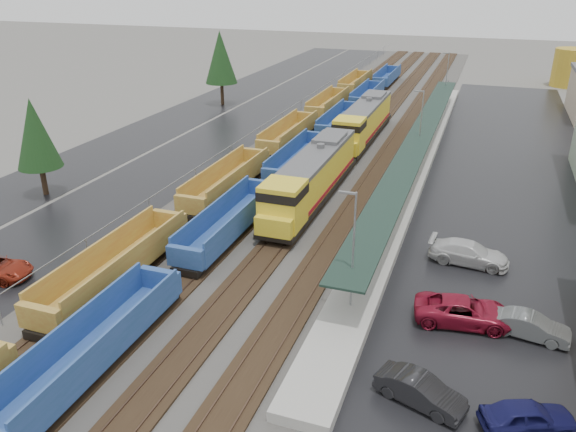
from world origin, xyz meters
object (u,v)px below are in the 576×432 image
Objects in this scene: well_string_blue at (299,159)px; parked_car_east_a at (420,391)px; parked_car_east_c at (469,253)px; locomotive_trail at (363,122)px; storage_tank at (572,68)px; parked_car_east_b at (464,311)px; parked_car_east_e at (531,326)px; locomotive_lead at (311,178)px; parked_car_east_d at (528,417)px; well_string_yellow at (227,182)px.

parked_car_east_a is (16.46, -30.72, -0.46)m from well_string_blue.
parked_car_east_a is 0.79× the size of parked_car_east_c.
parked_car_east_a is (12.46, -43.24, -1.75)m from locomotive_trail.
storage_tank reaches higher than parked_car_east_c.
parked_car_east_b is 1.04× the size of parked_car_east_c.
parked_car_east_e is at bearing -46.97° from well_string_blue.
parked_car_east_b is at bearing -46.12° from locomotive_lead.
storage_tank is at bearing -16.40° from parked_car_east_b.
locomotive_lead is 3.14× the size of storage_tank.
parked_car_east_d is (4.81, -0.11, 0.00)m from parked_car_east_a.
well_string_blue is 23.51m from parked_car_east_c.
well_string_yellow reaches higher than parked_car_east_e.
well_string_blue is at bearing 47.18° from parked_car_east_a.
locomotive_trail is 4.81× the size of parked_car_east_d.
locomotive_lead is 15.53m from parked_car_east_c.
locomotive_trail reaches higher than parked_car_east_b.
locomotive_trail is 4.67× the size of parked_car_east_a.
well_string_blue is (-4.00, 8.48, -1.28)m from locomotive_lead.
well_string_yellow is (-8.00, -0.31, -1.25)m from locomotive_lead.
storage_tank is 91.51m from parked_car_east_a.
parked_car_east_a is at bearing -46.99° from well_string_yellow.
locomotive_lead is 0.17× the size of well_string_yellow.
well_string_blue is 34.85m from parked_car_east_a.
parked_car_east_b is at bearing 0.33° from parked_car_east_d.
parked_car_east_e is (21.67, -23.22, -0.49)m from well_string_blue.
well_string_yellow is at bearing -110.58° from locomotive_trail.
parked_car_east_d is at bearing -52.32° from locomotive_lead.
well_string_blue is at bearing 54.05° from parked_car_east_c.
well_string_yellow is 21.23× the size of parked_car_east_c.
parked_car_east_a is (20.46, -21.93, -0.50)m from well_string_yellow.
well_string_blue is at bearing 115.25° from locomotive_lead.
storage_tank is 1.18× the size of parked_car_east_c.
well_string_blue is at bearing 51.64° from parked_car_east_e.
parked_car_east_a is at bearing -99.24° from storage_tank.
storage_tank is 83.37m from parked_car_east_e.
parked_car_east_c is at bearing -63.48° from locomotive_trail.
locomotive_lead reaches higher than well_string_blue.
well_string_yellow is 27.54× the size of parked_car_east_d.
storage_tank is at bearing 60.03° from locomotive_trail.
locomotive_trail reaches higher than well_string_blue.
parked_car_east_d is at bearing -96.23° from storage_tank.
locomotive_lead is 4.81× the size of parked_car_east_d.
well_string_blue is 31.76m from parked_car_east_e.
parked_car_east_d reaches higher than parked_car_east_e.
storage_tank reaches higher than parked_car_east_b.
parked_car_east_b is 3.68m from parked_car_east_e.
parked_car_east_b is at bearing -174.45° from parked_car_east_c.
locomotive_lead reaches higher than parked_car_east_a.
parked_car_east_c is at bearing -26.10° from locomotive_lead.
storage_tank is at bearing 2.09° from parked_car_east_e.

